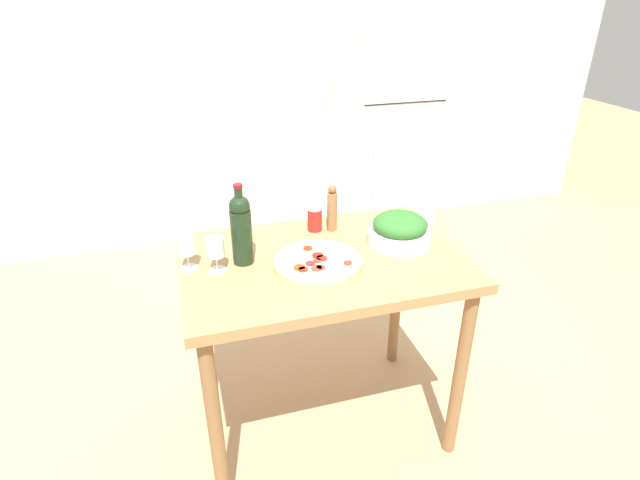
# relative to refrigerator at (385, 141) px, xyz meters

# --- Properties ---
(ground_plane) EXTENTS (14.00, 14.00, 0.00)m
(ground_plane) POSITION_rel_refrigerator_xyz_m (-1.06, -1.84, -0.81)
(ground_plane) COLOR tan
(wall_back) EXTENTS (6.40, 0.08, 2.60)m
(wall_back) POSITION_rel_refrigerator_xyz_m (-1.06, 0.37, 0.49)
(wall_back) COLOR silver
(wall_back) RESTS_ON ground_plane
(refrigerator) EXTENTS (0.64, 0.66, 1.63)m
(refrigerator) POSITION_rel_refrigerator_xyz_m (0.00, 0.00, 0.00)
(refrigerator) COLOR white
(refrigerator) RESTS_ON ground_plane
(prep_counter) EXTENTS (1.14, 0.77, 0.92)m
(prep_counter) POSITION_rel_refrigerator_xyz_m (-1.06, -1.84, -0.02)
(prep_counter) COLOR #A87A4C
(prep_counter) RESTS_ON ground_plane
(wine_bottle) EXTENTS (0.08, 0.08, 0.33)m
(wine_bottle) POSITION_rel_refrigerator_xyz_m (-1.38, -1.79, 0.26)
(wine_bottle) COLOR black
(wine_bottle) RESTS_ON prep_counter
(wine_glass_near) EXTENTS (0.07, 0.07, 0.14)m
(wine_glass_near) POSITION_rel_refrigerator_xyz_m (-1.49, -1.83, 0.20)
(wine_glass_near) COLOR silver
(wine_glass_near) RESTS_ON prep_counter
(wine_glass_far) EXTENTS (0.07, 0.07, 0.14)m
(wine_glass_far) POSITION_rel_refrigerator_xyz_m (-1.59, -1.78, 0.20)
(wine_glass_far) COLOR silver
(wine_glass_far) RESTS_ON prep_counter
(pepper_mill) EXTENTS (0.04, 0.04, 0.21)m
(pepper_mill) POSITION_rel_refrigerator_xyz_m (-0.95, -1.61, 0.21)
(pepper_mill) COLOR olive
(pepper_mill) RESTS_ON prep_counter
(salad_bowl) EXTENTS (0.27, 0.27, 0.13)m
(salad_bowl) POSITION_rel_refrigerator_xyz_m (-0.71, -1.81, 0.16)
(salad_bowl) COLOR white
(salad_bowl) RESTS_ON prep_counter
(homemade_pizza) EXTENTS (0.35, 0.35, 0.03)m
(homemade_pizza) POSITION_rel_refrigerator_xyz_m (-1.10, -1.90, 0.12)
(homemade_pizza) COLOR #DBC189
(homemade_pizza) RESTS_ON prep_counter
(salt_canister) EXTENTS (0.07, 0.07, 0.11)m
(salt_canister) POSITION_rel_refrigerator_xyz_m (-1.02, -1.59, 0.16)
(salt_canister) COLOR #B2231E
(salt_canister) RESTS_ON prep_counter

